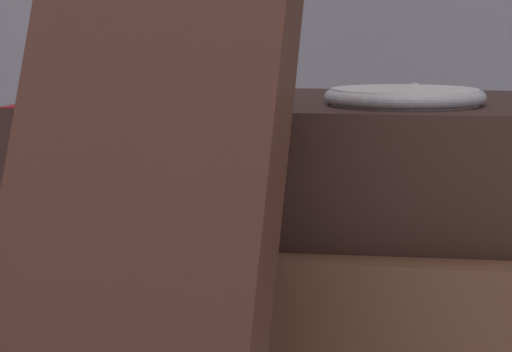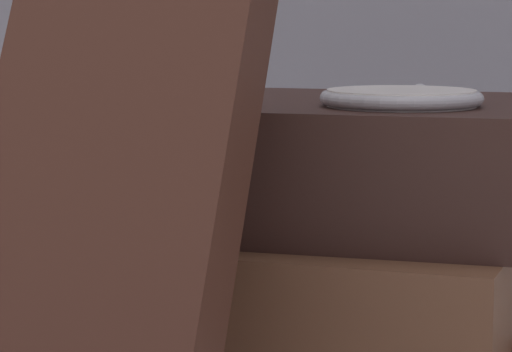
{
  "view_description": "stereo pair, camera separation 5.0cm",
  "coord_description": "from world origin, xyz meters",
  "px_view_note": "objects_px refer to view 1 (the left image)",
  "views": [
    {
      "loc": [
        0.16,
        -0.42,
        0.12
      ],
      "look_at": [
        0.05,
        0.02,
        0.06
      ],
      "focal_mm": 85.0,
      "sensor_mm": 36.0,
      "label": 1
    },
    {
      "loc": [
        0.21,
        -0.4,
        0.12
      ],
      "look_at": [
        0.05,
        0.02,
        0.06
      ],
      "focal_mm": 85.0,
      "sensor_mm": 36.0,
      "label": 2
    }
  ],
  "objects_px": {
    "book_leaning_front": "(146,166)",
    "pocket_watch": "(405,97)",
    "book_flat_top": "(273,160)",
    "book_flat_bottom": "(258,268)",
    "reading_glasses": "(176,243)"
  },
  "relations": [
    {
      "from": "book_leaning_front",
      "to": "book_flat_top",
      "type": "bearing_deg",
      "value": 84.96
    },
    {
      "from": "book_flat_bottom",
      "to": "book_leaning_front",
      "type": "relative_size",
      "value": 1.26
    },
    {
      "from": "book_flat_top",
      "to": "book_leaning_front",
      "type": "bearing_deg",
      "value": -99.57
    },
    {
      "from": "book_leaning_front",
      "to": "pocket_watch",
      "type": "bearing_deg",
      "value": 56.94
    },
    {
      "from": "book_flat_bottom",
      "to": "book_flat_top",
      "type": "bearing_deg",
      "value": 46.52
    },
    {
      "from": "book_flat_bottom",
      "to": "book_leaning_front",
      "type": "xyz_separation_m",
      "value": [
        -0.01,
        -0.11,
        0.05
      ]
    },
    {
      "from": "book_flat_bottom",
      "to": "reading_glasses",
      "type": "height_order",
      "value": "book_flat_bottom"
    },
    {
      "from": "book_leaning_front",
      "to": "reading_glasses",
      "type": "xyz_separation_m",
      "value": [
        -0.07,
        0.23,
        -0.07
      ]
    },
    {
      "from": "book_flat_bottom",
      "to": "reading_glasses",
      "type": "xyz_separation_m",
      "value": [
        -0.07,
        0.12,
        -0.02
      ]
    },
    {
      "from": "pocket_watch",
      "to": "book_leaning_front",
      "type": "bearing_deg",
      "value": -123.06
    },
    {
      "from": "book_flat_top",
      "to": "reading_glasses",
      "type": "bearing_deg",
      "value": 119.33
    },
    {
      "from": "book_flat_bottom",
      "to": "reading_glasses",
      "type": "bearing_deg",
      "value": 119.93
    },
    {
      "from": "book_leaning_front",
      "to": "reading_glasses",
      "type": "relative_size",
      "value": 1.63
    },
    {
      "from": "reading_glasses",
      "to": "pocket_watch",
      "type": "bearing_deg",
      "value": -53.27
    },
    {
      "from": "book_flat_top",
      "to": "pocket_watch",
      "type": "relative_size",
      "value": 3.16
    }
  ]
}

